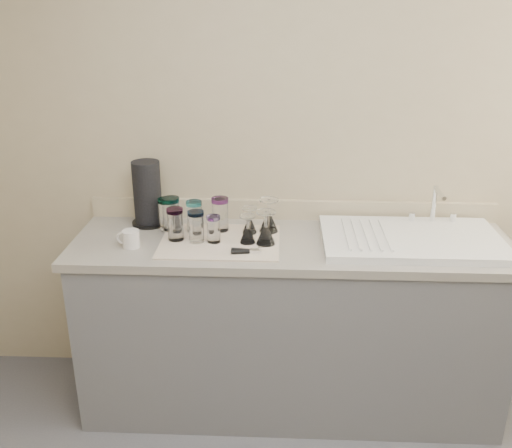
{
  "coord_description": "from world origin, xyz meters",
  "views": [
    {
      "loc": [
        -0.06,
        -1.26,
        1.95
      ],
      "look_at": [
        -0.17,
        1.15,
        1.0
      ],
      "focal_mm": 40.0,
      "sensor_mm": 36.0,
      "label": 1
    }
  ],
  "objects_px": {
    "tumbler_lavender": "(214,229)",
    "white_mug": "(130,239)",
    "goblet_back_left": "(250,224)",
    "tumbler_blue": "(196,226)",
    "goblet_front_left": "(248,233)",
    "paper_towel_roll": "(147,194)",
    "tumbler_magenta": "(175,224)",
    "goblet_front_right": "(266,233)",
    "tumbler_purple": "(220,214)",
    "goblet_back_right": "(269,220)",
    "tumbler_extra": "(167,214)",
    "can_opener": "(246,251)",
    "tumbler_cyan": "(194,216)",
    "tumbler_teal": "(172,213)",
    "sink_unit": "(412,239)"
  },
  "relations": [
    {
      "from": "tumbler_extra",
      "to": "can_opener",
      "type": "relative_size",
      "value": 1.14
    },
    {
      "from": "tumbler_extra",
      "to": "goblet_front_right",
      "type": "bearing_deg",
      "value": -18.22
    },
    {
      "from": "sink_unit",
      "to": "goblet_back_right",
      "type": "relative_size",
      "value": 5.01
    },
    {
      "from": "goblet_front_left",
      "to": "paper_towel_roll",
      "type": "relative_size",
      "value": 0.41
    },
    {
      "from": "tumbler_magenta",
      "to": "goblet_back_left",
      "type": "distance_m",
      "value": 0.35
    },
    {
      "from": "sink_unit",
      "to": "tumbler_extra",
      "type": "height_order",
      "value": "sink_unit"
    },
    {
      "from": "paper_towel_roll",
      "to": "goblet_front_right",
      "type": "bearing_deg",
      "value": -22.14
    },
    {
      "from": "tumbler_blue",
      "to": "tumbler_lavender",
      "type": "relative_size",
      "value": 1.17
    },
    {
      "from": "tumbler_purple",
      "to": "goblet_back_right",
      "type": "height_order",
      "value": "same"
    },
    {
      "from": "tumbler_teal",
      "to": "goblet_back_right",
      "type": "xyz_separation_m",
      "value": [
        0.47,
        -0.0,
        -0.03
      ]
    },
    {
      "from": "tumbler_magenta",
      "to": "tumbler_lavender",
      "type": "xyz_separation_m",
      "value": [
        0.18,
        -0.02,
        -0.01
      ]
    },
    {
      "from": "tumbler_blue",
      "to": "goblet_front_left",
      "type": "bearing_deg",
      "value": 0.03
    },
    {
      "from": "tumbler_magenta",
      "to": "white_mug",
      "type": "bearing_deg",
      "value": -158.26
    },
    {
      "from": "tumbler_purple",
      "to": "tumbler_cyan",
      "type": "bearing_deg",
      "value": -171.08
    },
    {
      "from": "goblet_back_left",
      "to": "tumbler_extra",
      "type": "bearing_deg",
      "value": 175.83
    },
    {
      "from": "tumbler_cyan",
      "to": "tumbler_extra",
      "type": "height_order",
      "value": "tumbler_extra"
    },
    {
      "from": "tumbler_teal",
      "to": "tumbler_extra",
      "type": "distance_m",
      "value": 0.03
    },
    {
      "from": "can_opener",
      "to": "tumbler_blue",
      "type": "bearing_deg",
      "value": 153.54
    },
    {
      "from": "goblet_back_right",
      "to": "paper_towel_roll",
      "type": "xyz_separation_m",
      "value": [
        -0.6,
        0.09,
        0.09
      ]
    },
    {
      "from": "can_opener",
      "to": "goblet_back_right",
      "type": "bearing_deg",
      "value": 70.59
    },
    {
      "from": "goblet_back_left",
      "to": "paper_towel_roll",
      "type": "height_order",
      "value": "paper_towel_roll"
    },
    {
      "from": "goblet_back_left",
      "to": "tumbler_blue",
      "type": "bearing_deg",
      "value": -153.46
    },
    {
      "from": "tumbler_lavender",
      "to": "tumbler_extra",
      "type": "bearing_deg",
      "value": 148.48
    },
    {
      "from": "tumbler_extra",
      "to": "goblet_back_left",
      "type": "distance_m",
      "value": 0.41
    },
    {
      "from": "tumbler_magenta",
      "to": "goblet_front_left",
      "type": "relative_size",
      "value": 1.16
    },
    {
      "from": "tumbler_magenta",
      "to": "paper_towel_roll",
      "type": "relative_size",
      "value": 0.47
    },
    {
      "from": "tumbler_purple",
      "to": "goblet_front_left",
      "type": "bearing_deg",
      "value": -45.7
    },
    {
      "from": "goblet_front_right",
      "to": "tumbler_teal",
      "type": "bearing_deg",
      "value": 161.64
    },
    {
      "from": "tumbler_blue",
      "to": "sink_unit",
      "type": "bearing_deg",
      "value": 2.93
    },
    {
      "from": "tumbler_purple",
      "to": "goblet_back_left",
      "type": "relative_size",
      "value": 1.28
    },
    {
      "from": "white_mug",
      "to": "paper_towel_roll",
      "type": "xyz_separation_m",
      "value": [
        0.02,
        0.29,
        0.12
      ]
    },
    {
      "from": "tumbler_cyan",
      "to": "tumbler_lavender",
      "type": "relative_size",
      "value": 1.19
    },
    {
      "from": "goblet_back_right",
      "to": "paper_towel_roll",
      "type": "height_order",
      "value": "paper_towel_roll"
    },
    {
      "from": "tumbler_blue",
      "to": "white_mug",
      "type": "relative_size",
      "value": 1.3
    },
    {
      "from": "tumbler_purple",
      "to": "tumbler_magenta",
      "type": "xyz_separation_m",
      "value": [
        -0.19,
        -0.13,
        -0.01
      ]
    },
    {
      "from": "tumbler_extra",
      "to": "goblet_front_left",
      "type": "xyz_separation_m",
      "value": [
        0.4,
        -0.15,
        -0.03
      ]
    },
    {
      "from": "sink_unit",
      "to": "tumbler_blue",
      "type": "bearing_deg",
      "value": -177.07
    },
    {
      "from": "sink_unit",
      "to": "tumbler_lavender",
      "type": "bearing_deg",
      "value": -176.69
    },
    {
      "from": "tumbler_lavender",
      "to": "white_mug",
      "type": "bearing_deg",
      "value": -171.17
    },
    {
      "from": "goblet_front_left",
      "to": "can_opener",
      "type": "bearing_deg",
      "value": -89.02
    },
    {
      "from": "tumbler_magenta",
      "to": "goblet_front_left",
      "type": "height_order",
      "value": "tumbler_magenta"
    },
    {
      "from": "tumbler_magenta",
      "to": "goblet_back_right",
      "type": "height_order",
      "value": "goblet_back_right"
    },
    {
      "from": "tumbler_teal",
      "to": "tumbler_purple",
      "type": "xyz_separation_m",
      "value": [
        0.24,
        0.0,
        0.0
      ]
    },
    {
      "from": "tumbler_magenta",
      "to": "white_mug",
      "type": "height_order",
      "value": "tumbler_magenta"
    },
    {
      "from": "tumbler_magenta",
      "to": "goblet_back_right",
      "type": "relative_size",
      "value": 0.94
    },
    {
      "from": "tumbler_purple",
      "to": "goblet_back_right",
      "type": "xyz_separation_m",
      "value": [
        0.23,
        -0.0,
        -0.03
      ]
    },
    {
      "from": "sink_unit",
      "to": "goblet_front_left",
      "type": "bearing_deg",
      "value": -176.17
    },
    {
      "from": "tumbler_cyan",
      "to": "goblet_front_right",
      "type": "distance_m",
      "value": 0.37
    },
    {
      "from": "tumbler_teal",
      "to": "tumbler_purple",
      "type": "distance_m",
      "value": 0.24
    },
    {
      "from": "tumbler_cyan",
      "to": "tumbler_blue",
      "type": "relative_size",
      "value": 1.02
    }
  ]
}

